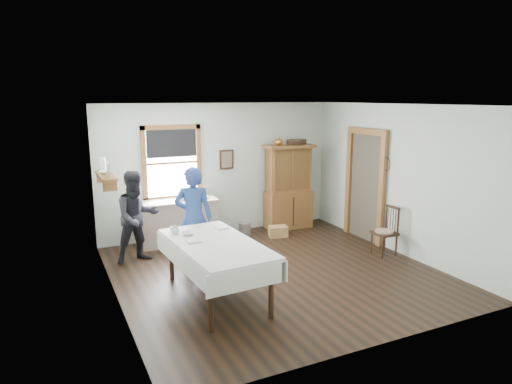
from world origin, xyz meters
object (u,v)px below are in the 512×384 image
(wicker_basket, at_px, (278,231))
(woman_blue, at_px, (194,221))
(spindle_chair, at_px, (385,231))
(pail, at_px, (245,229))
(figure_dark, at_px, (137,220))
(work_counter, at_px, (178,222))
(china_hutch, at_px, (289,187))
(dining_table, at_px, (216,270))

(wicker_basket, relative_size, woman_blue, 0.23)
(spindle_chair, height_order, woman_blue, woman_blue)
(pail, relative_size, figure_dark, 0.18)
(work_counter, bearing_deg, spindle_chair, -33.34)
(work_counter, bearing_deg, woman_blue, -92.65)
(china_hutch, bearing_deg, spindle_chair, -71.05)
(wicker_basket, xyz_separation_m, figure_dark, (-2.87, -0.23, 0.63))
(china_hutch, xyz_separation_m, wicker_basket, (-0.52, -0.50, -0.80))
(work_counter, xyz_separation_m, spindle_chair, (3.18, -2.25, 0.02))
(work_counter, bearing_deg, china_hutch, 2.90)
(spindle_chair, bearing_deg, dining_table, -174.46)
(work_counter, bearing_deg, figure_dark, -140.99)
(wicker_basket, bearing_deg, woman_blue, -156.60)
(dining_table, distance_m, wicker_basket, 3.08)
(pail, relative_size, wicker_basket, 0.72)
(dining_table, xyz_separation_m, figure_dark, (-0.71, 1.95, 0.33))
(work_counter, xyz_separation_m, china_hutch, (2.48, 0.04, 0.47))
(work_counter, height_order, woman_blue, woman_blue)
(work_counter, relative_size, figure_dark, 1.02)
(dining_table, relative_size, pail, 7.77)
(pail, bearing_deg, wicker_basket, -32.86)
(wicker_basket, height_order, figure_dark, figure_dark)
(china_hutch, height_order, figure_dark, china_hutch)
(dining_table, relative_size, spindle_chair, 2.28)
(wicker_basket, bearing_deg, spindle_chair, -55.80)
(pail, bearing_deg, figure_dark, -165.33)
(spindle_chair, bearing_deg, wicker_basket, 123.20)
(work_counter, height_order, figure_dark, figure_dark)
(spindle_chair, distance_m, figure_dark, 4.39)
(china_hutch, distance_m, wicker_basket, 1.08)
(spindle_chair, xyz_separation_m, figure_dark, (-4.09, 1.57, 0.29))
(wicker_basket, distance_m, figure_dark, 2.95)
(dining_table, bearing_deg, wicker_basket, 45.24)
(wicker_basket, bearing_deg, work_counter, 166.81)
(china_hutch, xyz_separation_m, figure_dark, (-3.39, -0.73, -0.17))
(wicker_basket, height_order, woman_blue, woman_blue)
(china_hutch, height_order, wicker_basket, china_hutch)
(china_hutch, xyz_separation_m, woman_blue, (-2.59, -1.40, -0.11))
(woman_blue, relative_size, figure_dark, 1.07)
(woman_blue, bearing_deg, wicker_basket, -131.71)
(china_hutch, distance_m, figure_dark, 3.47)
(work_counter, relative_size, wicker_basket, 4.09)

